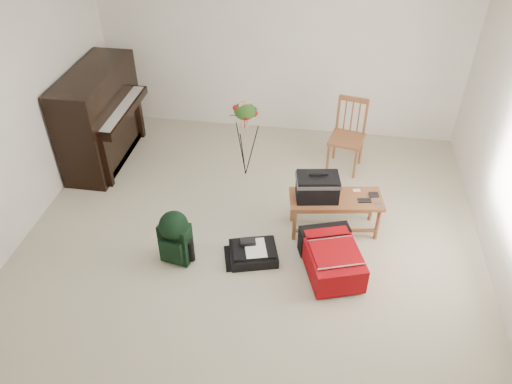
% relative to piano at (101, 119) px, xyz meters
% --- Properties ---
extents(floor, '(5.00, 5.50, 0.01)m').
position_rel_piano_xyz_m(floor, '(2.19, -1.60, -0.60)').
color(floor, '#B8AD94').
rests_on(floor, ground).
extents(ceiling, '(5.00, 5.50, 0.01)m').
position_rel_piano_xyz_m(ceiling, '(2.19, -1.60, 1.90)').
color(ceiling, white).
rests_on(ceiling, wall_back).
extents(wall_back, '(5.00, 0.04, 2.50)m').
position_rel_piano_xyz_m(wall_back, '(2.19, 1.15, 0.65)').
color(wall_back, white).
rests_on(wall_back, floor).
extents(piano, '(0.71, 1.50, 1.25)m').
position_rel_piano_xyz_m(piano, '(0.00, 0.00, 0.00)').
color(piano, black).
rests_on(piano, floor).
extents(bench, '(1.05, 0.55, 0.77)m').
position_rel_piano_xyz_m(bench, '(2.92, -1.00, -0.05)').
color(bench, '#9C5A33').
rests_on(bench, floor).
extents(dining_chair, '(0.49, 0.49, 0.95)m').
position_rel_piano_xyz_m(dining_chair, '(3.17, 0.27, -0.14)').
color(dining_chair, '#9C5A33').
rests_on(dining_chair, floor).
extents(red_suitcase, '(0.72, 0.89, 0.32)m').
position_rel_piano_xyz_m(red_suitcase, '(3.07, -1.60, -0.43)').
color(red_suitcase, '#9E060A').
rests_on(red_suitcase, floor).
extents(black_duffel, '(0.58, 0.51, 0.21)m').
position_rel_piano_xyz_m(black_duffel, '(2.25, -1.59, -0.52)').
color(black_duffel, black).
rests_on(black_duffel, floor).
extents(green_backpack, '(0.34, 0.31, 0.62)m').
position_rel_piano_xyz_m(green_backpack, '(1.46, -1.73, -0.26)').
color(green_backpack, black).
rests_on(green_backpack, floor).
extents(flower_stand, '(0.43, 0.43, 1.07)m').
position_rel_piano_xyz_m(flower_stand, '(1.91, -0.10, -0.08)').
color(flower_stand, black).
rests_on(flower_stand, floor).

